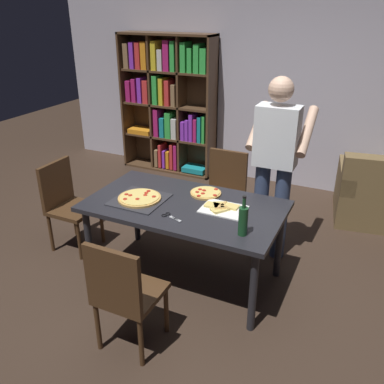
# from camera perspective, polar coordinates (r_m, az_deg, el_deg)

# --- Properties ---
(ground_plane) EXTENTS (12.00, 12.00, 0.00)m
(ground_plane) POSITION_cam_1_polar(r_m,az_deg,el_deg) (3.89, -0.96, -11.63)
(ground_plane) COLOR #38281E
(back_wall) EXTENTS (6.40, 0.10, 2.80)m
(back_wall) POSITION_cam_1_polar(r_m,az_deg,el_deg) (5.65, 11.06, 15.09)
(back_wall) COLOR #BCB7C6
(back_wall) RESTS_ON ground_plane
(dining_table) EXTENTS (1.67, 0.93, 0.75)m
(dining_table) POSITION_cam_1_polar(r_m,az_deg,el_deg) (3.53, -1.04, -2.74)
(dining_table) COLOR #232328
(dining_table) RESTS_ON ground_plane
(chair_near_camera) EXTENTS (0.42, 0.42, 0.90)m
(chair_near_camera) POSITION_cam_1_polar(r_m,az_deg,el_deg) (2.93, -9.50, -13.39)
(chair_near_camera) COLOR #472D19
(chair_near_camera) RESTS_ON ground_plane
(chair_far_side) EXTENTS (0.42, 0.42, 0.90)m
(chair_far_side) POSITION_cam_1_polar(r_m,az_deg,el_deg) (4.39, 4.47, 0.54)
(chair_far_side) COLOR #472D19
(chair_far_side) RESTS_ON ground_plane
(chair_left_end) EXTENTS (0.42, 0.42, 0.90)m
(chair_left_end) POSITION_cam_1_polar(r_m,az_deg,el_deg) (4.29, -17.05, -1.10)
(chair_left_end) COLOR #472D19
(chair_left_end) RESTS_ON ground_plane
(bookshelf) EXTENTS (1.40, 0.35, 1.95)m
(bookshelf) POSITION_cam_1_polar(r_m,az_deg,el_deg) (6.03, -3.27, 12.42)
(bookshelf) COLOR #513823
(bookshelf) RESTS_ON ground_plane
(person_serving_pizza) EXTENTS (0.55, 0.54, 1.75)m
(person_serving_pizza) POSITION_cam_1_polar(r_m,az_deg,el_deg) (3.85, 11.49, 4.43)
(person_serving_pizza) COLOR #38476B
(person_serving_pizza) RESTS_ON ground_plane
(pepperoni_pizza_on_tray) EXTENTS (0.43, 0.43, 0.04)m
(pepperoni_pizza_on_tray) POSITION_cam_1_polar(r_m,az_deg,el_deg) (3.58, -7.30, -0.89)
(pepperoni_pizza_on_tray) COLOR #2D2D33
(pepperoni_pizza_on_tray) RESTS_ON dining_table
(pizza_slices_on_towel) EXTENTS (0.36, 0.28, 0.03)m
(pizza_slices_on_towel) POSITION_cam_1_polar(r_m,az_deg,el_deg) (3.41, 4.21, -2.22)
(pizza_slices_on_towel) COLOR white
(pizza_slices_on_towel) RESTS_ON dining_table
(wine_bottle) EXTENTS (0.07, 0.07, 0.32)m
(wine_bottle) POSITION_cam_1_polar(r_m,az_deg,el_deg) (3.01, 7.11, -3.92)
(wine_bottle) COLOR #194723
(wine_bottle) RESTS_ON dining_table
(kitchen_scissors) EXTENTS (0.20, 0.11, 0.01)m
(kitchen_scissors) POSITION_cam_1_polar(r_m,az_deg,el_deg) (3.29, -3.17, -3.35)
(kitchen_scissors) COLOR silver
(kitchen_scissors) RESTS_ON dining_table
(second_pizza_plain) EXTENTS (0.28, 0.28, 0.03)m
(second_pizza_plain) POSITION_cam_1_polar(r_m,az_deg,el_deg) (3.67, 1.91, -0.12)
(second_pizza_plain) COLOR tan
(second_pizza_plain) RESTS_ON dining_table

